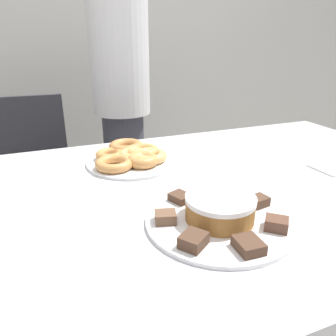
{
  "coord_description": "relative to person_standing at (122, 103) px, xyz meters",
  "views": [
    {
      "loc": [
        -0.37,
        -0.78,
        1.16
      ],
      "look_at": [
        -0.05,
        0.03,
        0.81
      ],
      "focal_mm": 35.0,
      "sensor_mm": 36.0,
      "label": 1
    }
  ],
  "objects": [
    {
      "name": "lamington_1",
      "position": [
        -0.16,
        -1.22,
        -0.06
      ],
      "size": [
        0.07,
        0.07,
        0.03
      ],
      "rotation": [
        0.0,
        0.0,
        3.76
      ],
      "color": "#513828",
      "rests_on": "plate_cake"
    },
    {
      "name": "donut_0",
      "position": [
        -0.14,
        -0.69,
        -0.06
      ],
      "size": [
        0.1,
        0.1,
        0.03
      ],
      "color": "#E5AD66",
      "rests_on": "plate_donuts"
    },
    {
      "name": "lamington_4",
      "position": [
        0.07,
        -1.13,
        -0.06
      ],
      "size": [
        0.05,
        0.05,
        0.02
      ],
      "rotation": [
        0.0,
        0.0,
        6.46
      ],
      "color": "#513828",
      "rests_on": "plate_cake"
    },
    {
      "name": "lamington_2",
      "position": [
        -0.06,
        -1.28,
        -0.06
      ],
      "size": [
        0.05,
        0.06,
        0.02
      ],
      "rotation": [
        0.0,
        0.0,
        4.66
      ],
      "color": "#513828",
      "rests_on": "plate_cake"
    },
    {
      "name": "lamington_6",
      "position": [
        -0.11,
        -1.03,
        -0.06
      ],
      "size": [
        0.06,
        0.07,
        0.02
      ],
      "rotation": [
        0.0,
        0.0,
        8.25
      ],
      "color": "#513828",
      "rests_on": "plate_cake"
    },
    {
      "name": "wall_back",
      "position": [
        -0.05,
        0.68,
        0.47
      ],
      "size": [
        8.0,
        0.05,
        2.6
      ],
      "color": "beige",
      "rests_on": "ground_plane"
    },
    {
      "name": "donut_6",
      "position": [
        -0.09,
        -0.66,
        -0.06
      ],
      "size": [
        0.12,
        0.12,
        0.04
      ],
      "color": "tan",
      "rests_on": "plate_donuts"
    },
    {
      "name": "table",
      "position": [
        -0.05,
        -0.95,
        -0.15
      ],
      "size": [
        1.86,
        1.05,
        0.75
      ],
      "color": "silver",
      "rests_on": "ground_plane"
    },
    {
      "name": "lamington_0",
      "position": [
        -0.18,
        -1.11,
        -0.06
      ],
      "size": [
        0.06,
        0.05,
        0.02
      ],
      "rotation": [
        0.0,
        0.0,
        2.86
      ],
      "color": "brown",
      "rests_on": "plate_cake"
    },
    {
      "name": "lamington_3",
      "position": [
        0.04,
        -1.23,
        -0.06
      ],
      "size": [
        0.07,
        0.07,
        0.03
      ],
      "rotation": [
        0.0,
        0.0,
        5.56
      ],
      "color": "brown",
      "rests_on": "plate_cake"
    },
    {
      "name": "donut_5",
      "position": [
        -0.08,
        -0.71,
        -0.06
      ],
      "size": [
        0.12,
        0.12,
        0.03
      ],
      "color": "#E5AD66",
      "rests_on": "plate_donuts"
    },
    {
      "name": "donut_2",
      "position": [
        -0.21,
        -0.65,
        -0.06
      ],
      "size": [
        0.1,
        0.1,
        0.03
      ],
      "color": "#D18E4C",
      "rests_on": "plate_donuts"
    },
    {
      "name": "lamington_5",
      "position": [
        0.01,
        -1.04,
        -0.06
      ],
      "size": [
        0.06,
        0.06,
        0.02
      ],
      "rotation": [
        0.0,
        0.0,
        7.35
      ],
      "color": "#513828",
      "rests_on": "plate_cake"
    },
    {
      "name": "person_standing",
      "position": [
        0.0,
        0.0,
        0.0
      ],
      "size": [
        0.3,
        0.3,
        1.57
      ],
      "color": "#383842",
      "rests_on": "ground_plane"
    },
    {
      "name": "donut_1",
      "position": [
        -0.14,
        -0.59,
        -0.05
      ],
      "size": [
        0.13,
        0.13,
        0.04
      ],
      "color": "#C68447",
      "rests_on": "plate_donuts"
    },
    {
      "name": "frosted_cake",
      "position": [
        -0.06,
        -1.15,
        -0.04
      ],
      "size": [
        0.17,
        0.17,
        0.06
      ],
      "color": "#9E662D",
      "rests_on": "plate_cake"
    },
    {
      "name": "office_chair_left",
      "position": [
        -0.5,
        -0.0,
        -0.42
      ],
      "size": [
        0.46,
        0.46,
        0.88
      ],
      "rotation": [
        0.0,
        0.0,
        -0.05
      ],
      "color": "black",
      "rests_on": "ground_plane"
    },
    {
      "name": "donut_4",
      "position": [
        -0.12,
        -0.75,
        -0.05
      ],
      "size": [
        0.11,
        0.11,
        0.04
      ],
      "color": "#D18E4C",
      "rests_on": "plate_donuts"
    },
    {
      "name": "napkin",
      "position": [
        0.48,
        -0.99,
        -0.08
      ],
      "size": [
        0.14,
        0.12,
        0.01
      ],
      "color": "white",
      "rests_on": "table"
    },
    {
      "name": "plate_cake",
      "position": [
        -0.06,
        -1.15,
        -0.08
      ],
      "size": [
        0.35,
        0.35,
        0.01
      ],
      "color": "white",
      "rests_on": "table"
    },
    {
      "name": "donut_3",
      "position": [
        -0.21,
        -0.74,
        -0.06
      ],
      "size": [
        0.13,
        0.13,
        0.03
      ],
      "color": "#D18E4C",
      "rests_on": "plate_donuts"
    },
    {
      "name": "plate_donuts",
      "position": [
        -0.14,
        -0.69,
        -0.08
      ],
      "size": [
        0.32,
        0.32,
        0.01
      ],
      "color": "white",
      "rests_on": "table"
    }
  ]
}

